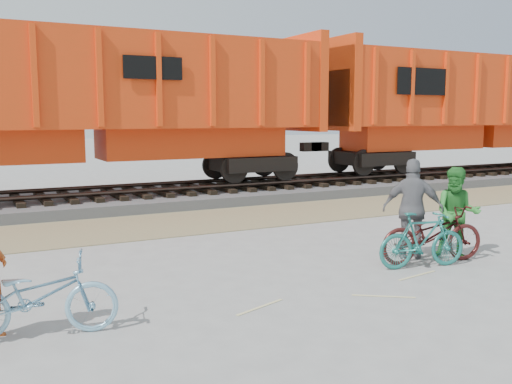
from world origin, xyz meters
The scene contains 11 objects.
ground centered at (0.00, 0.00, 0.00)m, with size 120.00×120.00×0.00m, color #9E9E99.
gravel_strip centered at (0.00, 5.50, 0.01)m, with size 120.00×3.00×0.02m, color #9B8960.
ballast_bed centered at (0.00, 9.00, 0.15)m, with size 120.00×4.00×0.30m, color slate.
track centered at (0.00, 9.00, 0.47)m, with size 120.00×2.60×0.24m.
hopper_car_center centered at (-1.28, 9.00, 3.01)m, with size 14.00×3.13×4.65m.
hopper_car_right centered at (13.72, 9.00, 3.01)m, with size 14.00×3.13×4.65m.
bicycle_blue centered at (-3.79, -0.49, 0.48)m, with size 0.64×1.84×0.97m, color #85BDDA.
bicycle_teal centered at (2.41, -0.25, 0.49)m, with size 0.46×1.61×0.97m, color #1F736A.
bicycle_maroon centered at (2.82, -0.06, 0.52)m, with size 0.68×1.96×1.03m, color #431615.
person_man centered at (3.41, -0.05, 0.84)m, with size 0.81×0.63×1.67m, color #2A7E2E.
person_woman centered at (2.72, 0.34, 0.91)m, with size 1.07×0.44×1.82m, color slate.
Camera 1 is at (-4.47, -7.41, 2.58)m, focal length 40.00 mm.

